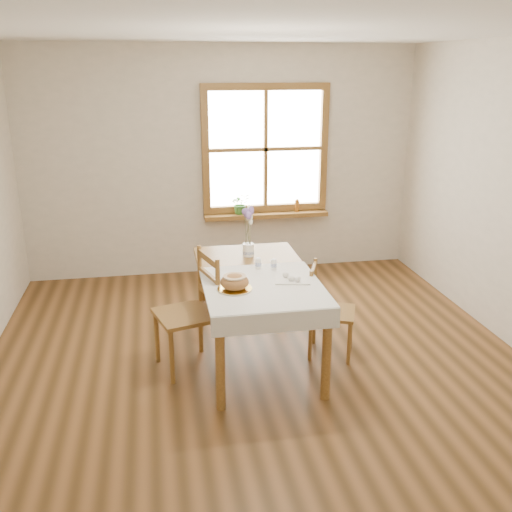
% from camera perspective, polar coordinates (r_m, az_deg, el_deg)
% --- Properties ---
extents(ground, '(5.00, 5.00, 0.00)m').
position_cam_1_polar(ground, '(4.71, 0.66, -11.61)').
color(ground, brown).
rests_on(ground, ground).
extents(room_walls, '(4.60, 5.10, 2.65)m').
position_cam_1_polar(room_walls, '(4.12, 0.75, 9.36)').
color(room_walls, beige).
rests_on(room_walls, ground).
extents(window, '(1.46, 0.08, 1.46)m').
position_cam_1_polar(window, '(6.65, 0.94, 10.64)').
color(window, olive).
rests_on(window, ground).
extents(window_sill, '(1.46, 0.20, 0.05)m').
position_cam_1_polar(window_sill, '(6.73, 1.02, 4.14)').
color(window_sill, olive).
rests_on(window_sill, ground).
extents(dining_table, '(0.90, 1.60, 0.75)m').
position_cam_1_polar(dining_table, '(4.69, 0.00, -2.73)').
color(dining_table, olive).
rests_on(dining_table, ground).
extents(table_linen, '(0.91, 0.99, 0.01)m').
position_cam_1_polar(table_linen, '(4.37, 0.71, -3.05)').
color(table_linen, silver).
rests_on(table_linen, dining_table).
extents(chair_left, '(0.58, 0.56, 0.97)m').
position_cam_1_polar(chair_left, '(4.61, -7.04, -5.68)').
color(chair_left, olive).
rests_on(chair_left, ground).
extents(chair_right, '(0.50, 0.49, 0.80)m').
position_cam_1_polar(chair_right, '(4.87, 7.62, -5.44)').
color(chair_right, olive).
rests_on(chair_right, ground).
extents(bread_plate, '(0.29, 0.29, 0.01)m').
position_cam_1_polar(bread_plate, '(4.29, -2.15, -3.31)').
color(bread_plate, white).
rests_on(bread_plate, table_linen).
extents(bread_loaf, '(0.22, 0.22, 0.12)m').
position_cam_1_polar(bread_loaf, '(4.27, -2.16, -2.49)').
color(bread_loaf, '#A26B39').
rests_on(bread_loaf, bread_plate).
extents(egg_napkin, '(0.31, 0.28, 0.01)m').
position_cam_1_polar(egg_napkin, '(4.49, 3.64, -2.33)').
color(egg_napkin, silver).
rests_on(egg_napkin, table_linen).
extents(eggs, '(0.24, 0.22, 0.05)m').
position_cam_1_polar(eggs, '(4.48, 3.64, -1.99)').
color(eggs, silver).
rests_on(eggs, egg_napkin).
extents(salt_shaker, '(0.06, 0.06, 0.10)m').
position_cam_1_polar(salt_shaker, '(4.71, 0.23, -0.71)').
color(salt_shaker, white).
rests_on(salt_shaker, table_linen).
extents(pepper_shaker, '(0.06, 0.06, 0.09)m').
position_cam_1_polar(pepper_shaker, '(4.70, 1.78, -0.82)').
color(pepper_shaker, white).
rests_on(pepper_shaker, table_linen).
extents(flower_vase, '(0.13, 0.13, 0.11)m').
position_cam_1_polar(flower_vase, '(5.04, -0.77, 0.53)').
color(flower_vase, white).
rests_on(flower_vase, dining_table).
extents(lavender_bouquet, '(0.18, 0.18, 0.33)m').
position_cam_1_polar(lavender_bouquet, '(4.98, -0.78, 2.97)').
color(lavender_bouquet, '#75579B').
rests_on(lavender_bouquet, flower_vase).
extents(potted_plant, '(0.25, 0.27, 0.19)m').
position_cam_1_polar(potted_plant, '(6.65, -1.58, 5.02)').
color(potted_plant, '#3A7A30').
rests_on(potted_plant, window_sill).
extents(amber_bottle, '(0.07, 0.07, 0.15)m').
position_cam_1_polar(amber_bottle, '(6.79, 4.13, 5.10)').
color(amber_bottle, '#A15E1D').
rests_on(amber_bottle, window_sill).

